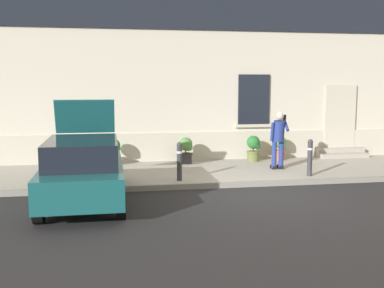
# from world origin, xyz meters

# --- Properties ---
(ground_plane) EXTENTS (80.00, 80.00, 0.00)m
(ground_plane) POSITION_xyz_m (0.00, 0.00, 0.00)
(ground_plane) COLOR #232326
(sidewalk) EXTENTS (24.00, 3.60, 0.15)m
(sidewalk) POSITION_xyz_m (0.00, 2.80, 0.07)
(sidewalk) COLOR #99968E
(sidewalk) RESTS_ON ground
(curb_edge) EXTENTS (24.00, 0.12, 0.15)m
(curb_edge) POSITION_xyz_m (0.00, 0.94, 0.07)
(curb_edge) COLOR gray
(curb_edge) RESTS_ON ground
(building_facade) EXTENTS (24.00, 1.52, 7.50)m
(building_facade) POSITION_xyz_m (0.01, 5.29, 3.73)
(building_facade) COLOR beige
(building_facade) RESTS_ON ground
(entrance_stoop) EXTENTS (1.76, 0.64, 0.32)m
(entrance_stoop) POSITION_xyz_m (4.45, 4.33, 0.28)
(entrance_stoop) COLOR #9E998E
(entrance_stoop) RESTS_ON sidewalk
(hatchback_car_teal) EXTENTS (1.81, 4.08, 2.34)m
(hatchback_car_teal) POSITION_xyz_m (-4.23, -0.11, 0.80)
(hatchback_car_teal) COLOR #165156
(hatchback_car_teal) RESTS_ON ground
(bollard_near_person) EXTENTS (0.15, 0.15, 1.04)m
(bollard_near_person) POSITION_xyz_m (1.91, 1.35, 0.71)
(bollard_near_person) COLOR #333338
(bollard_near_person) RESTS_ON sidewalk
(bollard_far_left) EXTENTS (0.15, 0.15, 1.04)m
(bollard_far_left) POSITION_xyz_m (-1.80, 1.35, 0.71)
(bollard_far_left) COLOR #333338
(bollard_far_left) RESTS_ON sidewalk
(person_on_phone) EXTENTS (0.51, 0.50, 1.75)m
(person_on_phone) POSITION_xyz_m (1.39, 2.48, 1.15)
(person_on_phone) COLOR navy
(person_on_phone) RESTS_ON sidewalk
(planter_cream) EXTENTS (0.44, 0.44, 0.86)m
(planter_cream) POSITION_xyz_m (-3.52, 4.05, 0.61)
(planter_cream) COLOR beige
(planter_cream) RESTS_ON sidewalk
(planter_charcoal) EXTENTS (0.44, 0.44, 0.86)m
(planter_charcoal) POSITION_xyz_m (-1.21, 3.95, 0.61)
(planter_charcoal) COLOR #2D2D30
(planter_charcoal) RESTS_ON sidewalk
(planter_olive) EXTENTS (0.44, 0.44, 0.86)m
(planter_olive) POSITION_xyz_m (1.11, 4.05, 0.61)
(planter_olive) COLOR #606B38
(planter_olive) RESTS_ON sidewalk
(planter_terracotta) EXTENTS (0.44, 0.44, 0.86)m
(planter_terracotta) POSITION_xyz_m (2.05, 4.13, 0.61)
(planter_terracotta) COLOR #B25B38
(planter_terracotta) RESTS_ON sidewalk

